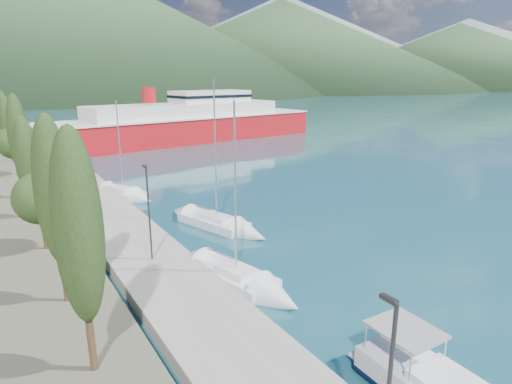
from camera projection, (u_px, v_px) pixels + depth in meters
ground at (57, 121)px, 120.36m from camera, size 1400.00×1400.00×0.00m
quay at (102, 209)px, 38.74m from camera, size 5.00×88.00×0.80m
hills_far at (106, 26)px, 579.07m from camera, size 1480.00×900.00×180.00m
hills_near at (131, 31)px, 364.25m from camera, size 1010.00×520.00×115.00m
tree_row at (21, 149)px, 39.27m from camera, size 3.75×62.34×9.91m
lamp_posts at (135, 199)px, 28.80m from camera, size 0.15×47.02×6.06m
sailboat_near at (255, 288)px, 24.56m from camera, size 4.23×8.55×11.79m
sailboat_mid at (232, 228)px, 34.18m from camera, size 4.83×9.18×12.79m
sailboat_far at (133, 196)px, 43.25m from camera, size 4.81×7.60×10.67m
ferry at (188, 124)px, 81.70m from camera, size 55.17×18.47×10.75m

